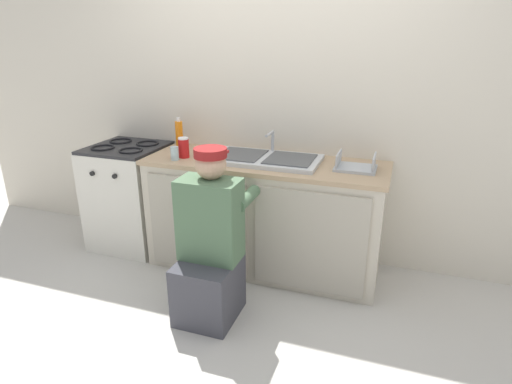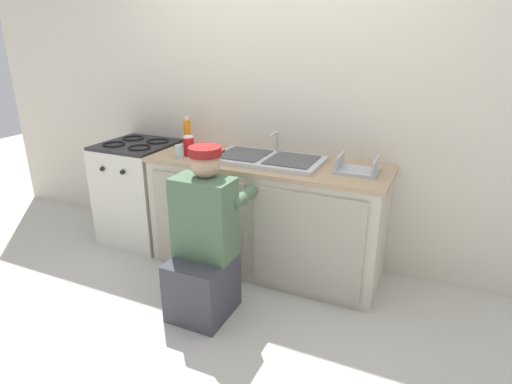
# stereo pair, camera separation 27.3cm
# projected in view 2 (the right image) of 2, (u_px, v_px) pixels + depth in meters

# --- Properties ---
(ground_plane) EXTENTS (12.00, 12.00, 0.00)m
(ground_plane) POSITION_uv_depth(u_px,v_px,m) (250.00, 283.00, 3.17)
(ground_plane) COLOR beige
(back_wall) EXTENTS (6.00, 0.10, 2.50)m
(back_wall) POSITION_uv_depth(u_px,v_px,m) (286.00, 101.00, 3.29)
(back_wall) COLOR beige
(back_wall) RESTS_ON ground_plane
(counter_cabinet) EXTENTS (1.74, 0.62, 0.83)m
(counter_cabinet) POSITION_uv_depth(u_px,v_px,m) (266.00, 218.00, 3.27)
(counter_cabinet) COLOR beige
(counter_cabinet) RESTS_ON ground_plane
(countertop) EXTENTS (1.78, 0.62, 0.03)m
(countertop) POSITION_uv_depth(u_px,v_px,m) (267.00, 163.00, 3.13)
(countertop) COLOR tan
(countertop) RESTS_ON counter_cabinet
(sink_double_basin) EXTENTS (0.80, 0.44, 0.19)m
(sink_double_basin) POSITION_uv_depth(u_px,v_px,m) (268.00, 159.00, 3.12)
(sink_double_basin) COLOR silver
(sink_double_basin) RESTS_ON countertop
(stove_range) EXTENTS (0.59, 0.62, 0.89)m
(stove_range) POSITION_uv_depth(u_px,v_px,m) (141.00, 192.00, 3.74)
(stove_range) COLOR silver
(stove_range) RESTS_ON ground_plane
(plumber_person) EXTENTS (0.42, 0.61, 1.10)m
(plumber_person) POSITION_uv_depth(u_px,v_px,m) (204.00, 248.00, 2.71)
(plumber_person) COLOR #3F3F47
(plumber_person) RESTS_ON ground_plane
(soda_cup_red) EXTENTS (0.08, 0.08, 0.15)m
(soda_cup_red) POSITION_uv_depth(u_px,v_px,m) (189.00, 146.00, 3.25)
(soda_cup_red) COLOR red
(soda_cup_red) RESTS_ON countertop
(soap_bottle_orange) EXTENTS (0.06, 0.06, 0.25)m
(soap_bottle_orange) POSITION_uv_depth(u_px,v_px,m) (187.00, 133.00, 3.50)
(soap_bottle_orange) COLOR orange
(soap_bottle_orange) RESTS_ON countertop
(dish_rack_tray) EXTENTS (0.28, 0.22, 0.11)m
(dish_rack_tray) POSITION_uv_depth(u_px,v_px,m) (357.00, 169.00, 2.87)
(dish_rack_tray) COLOR #B2B7BC
(dish_rack_tray) RESTS_ON countertop
(water_glass) EXTENTS (0.06, 0.06, 0.10)m
(water_glass) POSITION_uv_depth(u_px,v_px,m) (179.00, 151.00, 3.20)
(water_glass) COLOR #ADC6CC
(water_glass) RESTS_ON countertop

